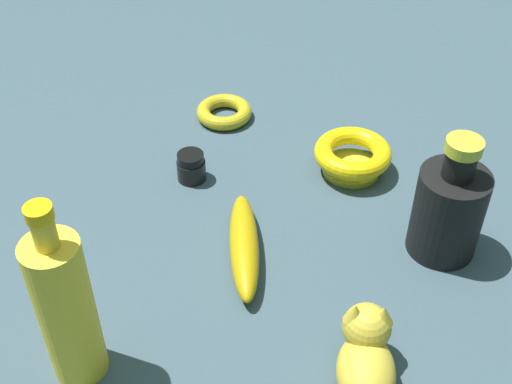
{
  "coord_description": "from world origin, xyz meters",
  "views": [
    {
      "loc": [
        0.27,
        -0.63,
        0.66
      ],
      "look_at": [
        0.0,
        0.0,
        0.07
      ],
      "focal_mm": 47.37,
      "sensor_mm": 36.0,
      "label": 1
    }
  ],
  "objects_px": {
    "nail_polish_jar": "(191,167)",
    "bowl": "(353,156)",
    "bottle_tall": "(66,308)",
    "bangle": "(224,112)",
    "cat_figurine": "(366,356)",
    "bottle_short": "(449,209)",
    "banana": "(244,245)"
  },
  "relations": [
    {
      "from": "bowl",
      "to": "bangle",
      "type": "distance_m",
      "value": 0.25
    },
    {
      "from": "bottle_short",
      "to": "bowl",
      "type": "bearing_deg",
      "value": 144.97
    },
    {
      "from": "cat_figurine",
      "to": "bangle",
      "type": "xyz_separation_m",
      "value": [
        -0.37,
        0.41,
        -0.03
      ]
    },
    {
      "from": "bowl",
      "to": "bottle_short",
      "type": "height_order",
      "value": "bottle_short"
    },
    {
      "from": "cat_figurine",
      "to": "bangle",
      "type": "relative_size",
      "value": 1.4
    },
    {
      "from": "banana",
      "to": "bottle_tall",
      "type": "distance_m",
      "value": 0.27
    },
    {
      "from": "bottle_short",
      "to": "banana",
      "type": "relative_size",
      "value": 0.92
    },
    {
      "from": "nail_polish_jar",
      "to": "banana",
      "type": "relative_size",
      "value": 0.23
    },
    {
      "from": "nail_polish_jar",
      "to": "bowl",
      "type": "xyz_separation_m",
      "value": [
        0.22,
        0.11,
        0.01
      ]
    },
    {
      "from": "bottle_short",
      "to": "bangle",
      "type": "height_order",
      "value": "bottle_short"
    },
    {
      "from": "nail_polish_jar",
      "to": "cat_figurine",
      "type": "height_order",
      "value": "cat_figurine"
    },
    {
      "from": "nail_polish_jar",
      "to": "bottle_tall",
      "type": "height_order",
      "value": "bottle_tall"
    },
    {
      "from": "nail_polish_jar",
      "to": "bottle_short",
      "type": "height_order",
      "value": "bottle_short"
    },
    {
      "from": "nail_polish_jar",
      "to": "bottle_tall",
      "type": "distance_m",
      "value": 0.36
    },
    {
      "from": "banana",
      "to": "bangle",
      "type": "bearing_deg",
      "value": 3.58
    },
    {
      "from": "bowl",
      "to": "banana",
      "type": "distance_m",
      "value": 0.25
    },
    {
      "from": "cat_figurine",
      "to": "bottle_short",
      "type": "xyz_separation_m",
      "value": [
        0.04,
        0.24,
        0.03
      ]
    },
    {
      "from": "bangle",
      "to": "nail_polish_jar",
      "type": "bearing_deg",
      "value": -81.87
    },
    {
      "from": "bottle_tall",
      "to": "nail_polish_jar",
      "type": "bearing_deg",
      "value": 96.4
    },
    {
      "from": "bowl",
      "to": "bangle",
      "type": "bearing_deg",
      "value": 167.48
    },
    {
      "from": "cat_figurine",
      "to": "bangle",
      "type": "bearing_deg",
      "value": 131.92
    },
    {
      "from": "bottle_tall",
      "to": "cat_figurine",
      "type": "bearing_deg",
      "value": 20.69
    },
    {
      "from": "bowl",
      "to": "cat_figurine",
      "type": "bearing_deg",
      "value": -70.88
    },
    {
      "from": "bowl",
      "to": "banana",
      "type": "bearing_deg",
      "value": -108.7
    },
    {
      "from": "bowl",
      "to": "bottle_tall",
      "type": "relative_size",
      "value": 0.48
    },
    {
      "from": "bottle_short",
      "to": "bottle_tall",
      "type": "relative_size",
      "value": 0.73
    },
    {
      "from": "bowl",
      "to": "bangle",
      "type": "relative_size",
      "value": 1.25
    },
    {
      "from": "nail_polish_jar",
      "to": "bangle",
      "type": "height_order",
      "value": "nail_polish_jar"
    },
    {
      "from": "bottle_short",
      "to": "bottle_tall",
      "type": "height_order",
      "value": "bottle_tall"
    },
    {
      "from": "bottle_short",
      "to": "banana",
      "type": "xyz_separation_m",
      "value": [
        -0.24,
        -0.12,
        -0.05
      ]
    },
    {
      "from": "cat_figurine",
      "to": "bottle_short",
      "type": "distance_m",
      "value": 0.25
    },
    {
      "from": "bowl",
      "to": "bottle_short",
      "type": "xyz_separation_m",
      "value": [
        0.16,
        -0.11,
        0.04
      ]
    }
  ]
}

